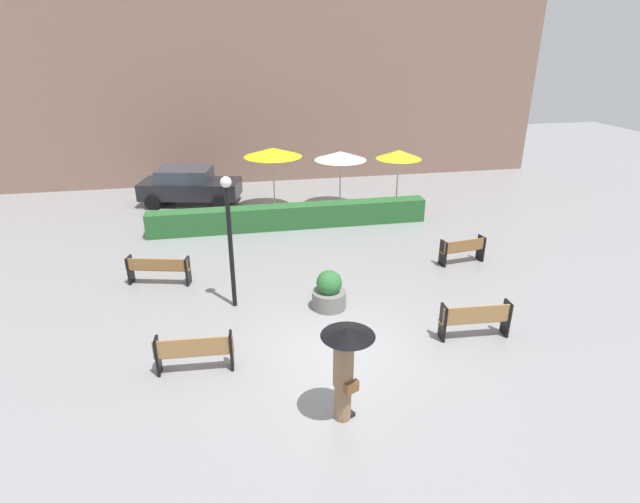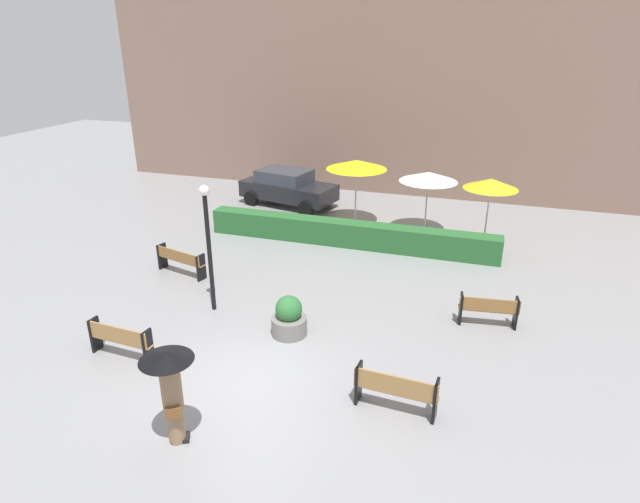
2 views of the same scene
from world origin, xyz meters
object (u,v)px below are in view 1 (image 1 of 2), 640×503
(lamp_post, at_px, (229,229))
(patio_umbrella_yellow_far, at_px, (399,155))
(patio_umbrella_yellow, at_px, (273,152))
(pedestrian_with_umbrella, at_px, (345,361))
(planter_pot, at_px, (329,292))
(parked_car, at_px, (189,185))
(bench_near_left, at_px, (195,351))
(patio_umbrella_white, at_px, (340,156))
(bench_far_right, at_px, (463,249))
(bench_far_left, at_px, (158,268))
(bench_near_right, at_px, (476,318))

(lamp_post, height_order, patio_umbrella_yellow_far, lamp_post)
(patio_umbrella_yellow, bearing_deg, pedestrian_with_umbrella, -90.50)
(pedestrian_with_umbrella, xyz_separation_m, patio_umbrella_yellow, (0.11, 12.89, 1.13))
(planter_pot, bearing_deg, parked_car, 111.43)
(bench_near_left, height_order, parked_car, parked_car)
(pedestrian_with_umbrella, xyz_separation_m, patio_umbrella_white, (2.89, 12.76, 0.90))
(lamp_post, relative_size, patio_umbrella_yellow, 1.36)
(lamp_post, bearing_deg, pedestrian_with_umbrella, -69.00)
(pedestrian_with_umbrella, bearing_deg, parked_car, 103.22)
(bench_far_right, xyz_separation_m, patio_umbrella_white, (-2.51, 6.49, 1.72))
(bench_far_left, height_order, patio_umbrella_yellow_far, patio_umbrella_yellow_far)
(bench_far_right, distance_m, pedestrian_with_umbrella, 8.32)
(bench_near_right, bearing_deg, bench_far_right, 67.93)
(pedestrian_with_umbrella, distance_m, planter_pot, 4.38)
(pedestrian_with_umbrella, xyz_separation_m, planter_pot, (0.62, 4.26, -0.85))
(planter_pot, bearing_deg, bench_near_left, -147.04)
(bench_far_left, height_order, planter_pot, planter_pot)
(bench_near_right, xyz_separation_m, bench_near_left, (-6.52, -0.09, -0.02))
(bench_near_right, height_order, lamp_post, lamp_post)
(lamp_post, bearing_deg, parked_car, 99.10)
(bench_far_left, distance_m, patio_umbrella_white, 9.40)
(patio_umbrella_yellow, bearing_deg, parked_car, 155.42)
(bench_near_left, xyz_separation_m, bench_far_right, (8.19, 4.22, -0.02))
(bench_far_right, bearing_deg, bench_near_left, -152.72)
(planter_pot, bearing_deg, bench_near_right, -34.22)
(patio_umbrella_yellow_far, bearing_deg, parked_car, 162.93)
(parked_car, bearing_deg, planter_pot, -68.57)
(planter_pot, bearing_deg, bench_far_right, 22.84)
(bench_far_left, height_order, patio_umbrella_white, patio_umbrella_white)
(bench_near_right, relative_size, planter_pot, 1.61)
(bench_near_right, bearing_deg, pedestrian_with_umbrella, -150.17)
(bench_far_left, relative_size, planter_pot, 1.73)
(pedestrian_with_umbrella, xyz_separation_m, parked_car, (-3.41, 14.50, -0.50))
(pedestrian_with_umbrella, bearing_deg, bench_near_right, 29.83)
(bench_far_right, bearing_deg, planter_pot, -157.16)
(bench_far_left, distance_m, patio_umbrella_yellow, 7.77)
(patio_umbrella_yellow, relative_size, parked_car, 0.59)
(bench_far_right, bearing_deg, pedestrian_with_umbrella, -130.75)
(parked_car, bearing_deg, bench_far_left, -94.06)
(bench_far_left, xyz_separation_m, patio_umbrella_white, (6.86, 6.19, 1.70))
(pedestrian_with_umbrella, distance_m, patio_umbrella_yellow_far, 12.98)
(bench_far_left, xyz_separation_m, patio_umbrella_yellow_far, (9.08, 5.31, 1.85))
(patio_umbrella_yellow, xyz_separation_m, patio_umbrella_white, (2.78, -0.13, -0.23))
(bench_near_left, height_order, patio_umbrella_yellow_far, patio_umbrella_yellow_far)
(patio_umbrella_white, bearing_deg, parked_car, 164.57)
(pedestrian_with_umbrella, height_order, patio_umbrella_yellow_far, patio_umbrella_yellow_far)
(bench_near_left, relative_size, parked_car, 0.38)
(lamp_post, xyz_separation_m, patio_umbrella_white, (4.75, 7.92, 0.00))
(planter_pot, bearing_deg, patio_umbrella_yellow_far, 59.49)
(bench_near_left, height_order, bench_far_right, bench_near_left)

